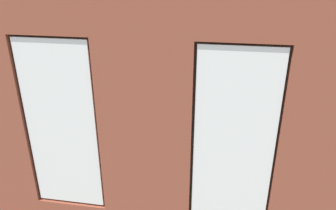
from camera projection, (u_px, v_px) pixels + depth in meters
ground_plane at (177, 145)px, 7.06m from camera, size 6.22×6.32×0.10m
brick_wall_with_windows at (145, 139)px, 3.86m from camera, size 5.62×0.30×3.35m
white_wall_right at (41, 64)px, 6.60m from camera, size 0.10×5.32×3.35m
couch_by_window at (168, 195)px, 4.95m from camera, size 1.76×0.87×0.80m
couch_left at (283, 143)px, 6.36m from camera, size 0.92×1.84×0.80m
coffee_table at (159, 123)px, 7.09m from camera, size 1.50×0.78×0.42m
cup_ceramic at (163, 121)px, 6.92m from camera, size 0.08×0.08×0.10m
candle_jar at (137, 119)px, 7.00m from camera, size 0.08×0.08×0.13m
table_plant_small at (158, 115)px, 7.02m from camera, size 0.14×0.14×0.24m
remote_silver at (151, 118)px, 7.18m from camera, size 0.09×0.18×0.02m
media_console at (67, 123)px, 7.25m from camera, size 1.01×0.42×0.59m
tv_flatscreen at (64, 97)px, 7.00m from camera, size 0.94×0.20×0.66m
potted_plant_beside_window_right at (40, 160)px, 4.97m from camera, size 0.90×0.94×1.40m
potted_plant_near_tv at (70, 134)px, 6.19m from camera, size 0.68×0.68×0.89m
potted_plant_mid_room_small at (210, 112)px, 7.83m from camera, size 0.26×0.26×0.44m
potted_plant_by_left_couch at (257, 105)px, 7.56m from camera, size 0.47×0.47×0.80m
potted_plant_corner_near_left at (276, 90)px, 8.42m from camera, size 0.49×0.49×0.83m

